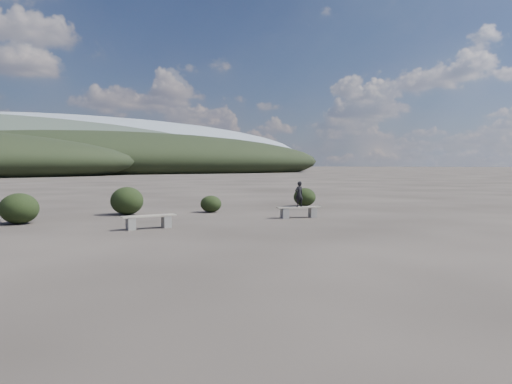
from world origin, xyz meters
TOP-DOWN VIEW (x-y plane):
  - ground at (0.00, 0.00)m, footprint 1200.00×1200.00m
  - bench_left at (-2.28, 4.91)m, footprint 1.70×0.49m
  - bench_right at (3.53, 4.77)m, footprint 1.68×0.84m
  - seated_person at (3.54, 4.76)m, footprint 0.35×0.23m
  - shrub_a at (-5.29, 8.59)m, footprint 1.25×1.25m
  - shrub_b at (-1.25, 9.55)m, footprint 1.28×1.28m
  - shrub_c at (1.96, 8.54)m, footprint 0.87×0.87m
  - shrub_e at (7.14, 8.68)m, footprint 1.05×1.05m

SIDE VIEW (x-z plane):
  - ground at x=0.00m, z-range 0.00..0.00m
  - bench_right at x=3.53m, z-range 0.04..0.46m
  - bench_left at x=-2.28m, z-range 0.04..0.46m
  - shrub_c at x=1.96m, z-range 0.00..0.69m
  - shrub_e at x=7.14m, z-range 0.00..0.87m
  - shrub_a at x=-5.29m, z-range 0.00..1.03m
  - shrub_b at x=-1.25m, z-range 0.00..1.10m
  - seated_person at x=3.54m, z-range 0.41..1.35m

